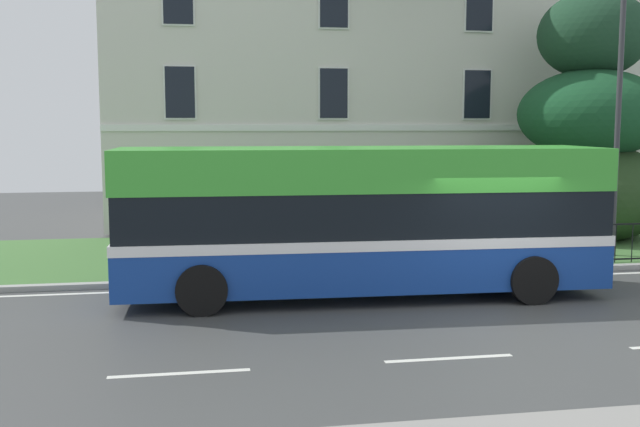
{
  "coord_description": "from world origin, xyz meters",
  "views": [
    {
      "loc": [
        -5.79,
        -12.23,
        3.52
      ],
      "look_at": [
        -2.87,
        4.6,
        1.46
      ],
      "focal_mm": 41.96,
      "sensor_mm": 36.0,
      "label": 1
    }
  ],
  "objects_px": {
    "litter_bin": "(445,239)",
    "evergreen_tree": "(592,133)",
    "single_decker_bus": "(362,219)",
    "georgian_townhouse": "(374,72)",
    "street_lamp_post": "(620,83)"
  },
  "relations": [
    {
      "from": "georgian_townhouse",
      "to": "street_lamp_post",
      "type": "bearing_deg",
      "value": -69.17
    },
    {
      "from": "litter_bin",
      "to": "single_decker_bus",
      "type": "bearing_deg",
      "value": -135.99
    },
    {
      "from": "single_decker_bus",
      "to": "litter_bin",
      "type": "xyz_separation_m",
      "value": [
        2.7,
        2.61,
        -0.89
      ]
    },
    {
      "from": "georgian_townhouse",
      "to": "litter_bin",
      "type": "distance_m",
      "value": 11.51
    },
    {
      "from": "street_lamp_post",
      "to": "litter_bin",
      "type": "bearing_deg",
      "value": -176.65
    },
    {
      "from": "georgian_townhouse",
      "to": "evergreen_tree",
      "type": "relative_size",
      "value": 2.6
    },
    {
      "from": "georgian_townhouse",
      "to": "single_decker_bus",
      "type": "distance_m",
      "value": 14.05
    },
    {
      "from": "street_lamp_post",
      "to": "litter_bin",
      "type": "distance_m",
      "value": 6.02
    },
    {
      "from": "georgian_townhouse",
      "to": "street_lamp_post",
      "type": "xyz_separation_m",
      "value": [
        3.87,
        -10.18,
        -0.93
      ]
    },
    {
      "from": "litter_bin",
      "to": "evergreen_tree",
      "type": "bearing_deg",
      "value": 30.82
    },
    {
      "from": "georgian_townhouse",
      "to": "street_lamp_post",
      "type": "height_order",
      "value": "georgian_townhouse"
    },
    {
      "from": "georgian_townhouse",
      "to": "street_lamp_post",
      "type": "relative_size",
      "value": 2.49
    },
    {
      "from": "single_decker_bus",
      "to": "litter_bin",
      "type": "relative_size",
      "value": 8.34
    },
    {
      "from": "single_decker_bus",
      "to": "litter_bin",
      "type": "distance_m",
      "value": 3.85
    },
    {
      "from": "single_decker_bus",
      "to": "evergreen_tree",
      "type": "bearing_deg",
      "value": 37.39
    }
  ]
}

